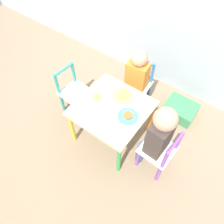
{
  "coord_description": "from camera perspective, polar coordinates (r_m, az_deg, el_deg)",
  "views": [
    {
      "loc": [
        0.66,
        -0.9,
        1.89
      ],
      "look_at": [
        0.0,
        0.0,
        0.37
      ],
      "focal_mm": 35.0,
      "sensor_mm": 36.0,
      "label": 1
    }
  ],
  "objects": [
    {
      "name": "ground_plane",
      "position": [
        2.2,
        0.0,
        -5.77
      ],
      "size": [
        6.0,
        6.0,
        0.0
      ],
      "primitive_type": "plane",
      "color": "#8C755B"
    },
    {
      "name": "chair_teal",
      "position": [
        2.22,
        -10.01,
        5.1
      ],
      "size": [
        0.28,
        0.28,
        0.52
      ],
      "rotation": [
        0.0,
        0.0,
        1.49
      ],
      "color": "silver",
      "rests_on": "ground_plane"
    },
    {
      "name": "kids_table",
      "position": [
        1.89,
        0.0,
        0.07
      ],
      "size": [
        0.59,
        0.59,
        0.44
      ],
      "color": "beige",
      "rests_on": "ground_plane"
    },
    {
      "name": "plate_right",
      "position": [
        1.78,
        4.18,
        -1.04
      ],
      "size": [
        0.17,
        0.17,
        0.03
      ],
      "color": "#4C9EE0",
      "rests_on": "kids_table"
    },
    {
      "name": "plate_left",
      "position": [
        1.89,
        -3.93,
        3.66
      ],
      "size": [
        0.16,
        0.16,
        0.03
      ],
      "color": "white",
      "rests_on": "kids_table"
    },
    {
      "name": "child_right",
      "position": [
        1.68,
        11.9,
        -5.8
      ],
      "size": [
        0.22,
        0.21,
        0.78
      ],
      "rotation": [
        0.0,
        0.0,
        -1.63
      ],
      "color": "#4C608E",
      "rests_on": "ground_plane"
    },
    {
      "name": "plate_back",
      "position": [
        1.91,
        2.86,
        4.45
      ],
      "size": [
        0.2,
        0.2,
        0.03
      ],
      "color": "#EADB66",
      "rests_on": "kids_table"
    },
    {
      "name": "chair_blue",
      "position": [
        2.27,
        6.7,
        7.09
      ],
      "size": [
        0.28,
        0.28,
        0.52
      ],
      "rotation": [
        0.0,
        0.0,
        0.09
      ],
      "color": "silver",
      "rests_on": "ground_plane"
    },
    {
      "name": "storage_bin",
      "position": [
        2.4,
        17.36,
        0.62
      ],
      "size": [
        0.32,
        0.27,
        0.13
      ],
      "color": "#3D8E56",
      "rests_on": "ground_plane"
    },
    {
      "name": "child_back",
      "position": [
        2.11,
        6.34,
        9.13
      ],
      "size": [
        0.21,
        0.22,
        0.71
      ],
      "rotation": [
        0.0,
        0.0,
        0.09
      ],
      "color": "#7A6B5B",
      "rests_on": "ground_plane"
    },
    {
      "name": "chair_purple",
      "position": [
        1.86,
        12.33,
        -10.15
      ],
      "size": [
        0.27,
        0.27,
        0.52
      ],
      "rotation": [
        0.0,
        0.0,
        -1.63
      ],
      "color": "silver",
      "rests_on": "ground_plane"
    }
  ]
}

